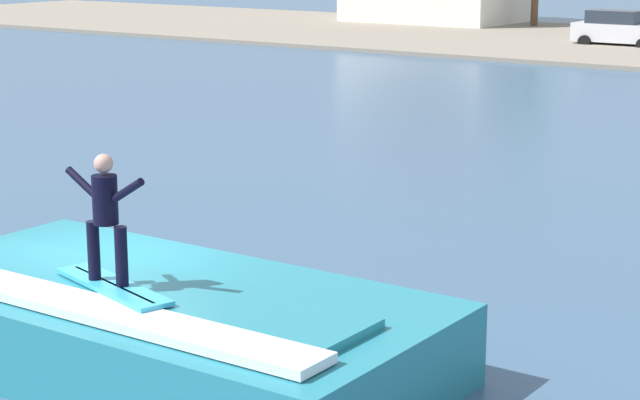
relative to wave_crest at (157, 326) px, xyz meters
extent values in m
plane|color=#385877|center=(-1.76, 0.81, -0.57)|extent=(260.00, 260.00, 0.00)
cube|color=teal|center=(0.00, 0.04, -0.03)|extent=(7.61, 3.79, 1.07)
cube|color=teal|center=(0.00, -0.43, 0.56)|extent=(6.47, 1.71, 0.12)
cube|color=white|center=(0.00, -1.19, 0.58)|extent=(6.85, 0.68, 0.12)
cube|color=#33A5CC|center=(-0.17, -0.60, 0.67)|extent=(2.22, 1.05, 0.06)
cube|color=black|center=(-0.17, -0.60, 0.70)|extent=(1.93, 0.59, 0.01)
cylinder|color=black|center=(-0.50, -0.59, 1.08)|extent=(0.16, 0.16, 0.76)
cylinder|color=black|center=(-0.01, -0.59, 1.08)|extent=(0.16, 0.16, 0.76)
cylinder|color=black|center=(-0.26, -0.59, 1.78)|extent=(0.32, 0.32, 0.62)
sphere|color=tan|center=(-0.26, -0.59, 2.24)|extent=(0.24, 0.24, 0.24)
cylinder|color=black|center=(-0.65, -0.59, 1.95)|extent=(0.52, 0.10, 0.37)
cylinder|color=black|center=(0.14, -0.59, 1.95)|extent=(0.52, 0.10, 0.37)
cube|color=silver|center=(-10.59, 44.91, 0.20)|extent=(4.57, 1.71, 0.90)
cube|color=#262D38|center=(-10.93, 44.91, 0.97)|extent=(2.51, 1.54, 0.64)
cylinder|color=black|center=(-12.07, 45.82, -0.25)|extent=(0.64, 0.22, 0.64)
cylinder|color=black|center=(-12.07, 44.01, -0.25)|extent=(0.64, 0.22, 0.64)
camera|label=1|loc=(9.90, -10.47, 5.02)|focal=64.50mm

